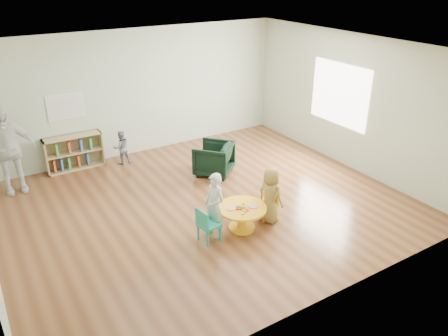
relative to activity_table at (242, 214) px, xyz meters
name	(u,v)px	position (x,y,z in m)	size (l,w,h in m)	color
room	(203,105)	(-0.13, 1.02, 1.61)	(7.10, 7.00, 2.80)	brown
activity_table	(242,214)	(0.00, 0.00, 0.00)	(0.81, 0.81, 0.45)	yellow
kid_chair_left	(207,224)	(-0.68, -0.02, 0.03)	(0.35, 0.35, 0.59)	teal
kid_chair_right	(269,201)	(0.61, 0.07, 0.03)	(0.34, 0.34, 0.58)	yellow
bookshelf	(73,152)	(-1.75, 3.87, 0.08)	(1.20, 0.30, 0.75)	#A2895A
alphabet_poster	(65,106)	(-1.74, 4.00, 1.07)	(0.74, 0.01, 0.54)	white
armchair	(214,159)	(0.67, 2.06, 0.05)	(0.72, 0.74, 0.67)	black
child_left	(215,206)	(-0.48, 0.07, 0.27)	(0.40, 0.26, 1.10)	silver
child_right	(270,195)	(0.54, -0.04, 0.21)	(0.48, 0.31, 0.99)	yellow
toddler	(121,147)	(-0.79, 3.57, 0.10)	(0.37, 0.29, 0.76)	#161D38
adult_caretaker	(7,150)	(-3.02, 3.40, 0.59)	(1.02, 0.42, 1.74)	silver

